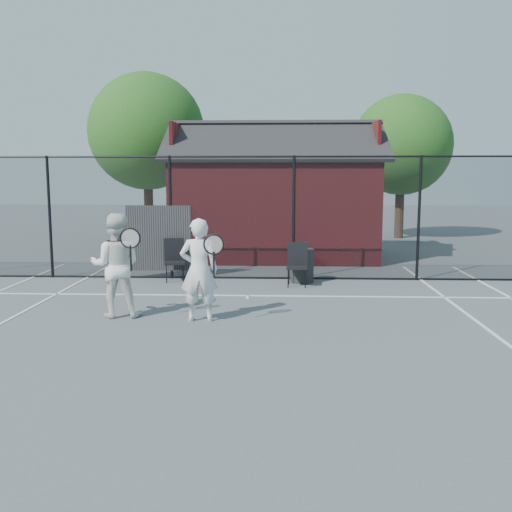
{
  "coord_description": "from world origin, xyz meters",
  "views": [
    {
      "loc": [
        0.66,
        -8.79,
        2.53
      ],
      "look_at": [
        0.24,
        1.27,
        1.1
      ],
      "focal_mm": 40.0,
      "sensor_mm": 36.0,
      "label": 1
    }
  ],
  "objects_px": {
    "player_front": "(199,270)",
    "player_back": "(116,265)",
    "waste_bin": "(302,266)",
    "chair_right": "(297,265)",
    "clubhouse": "(275,205)",
    "chair_left": "(175,261)"
  },
  "relations": [
    {
      "from": "player_front",
      "to": "player_back",
      "type": "bearing_deg",
      "value": 170.74
    },
    {
      "from": "player_front",
      "to": "waste_bin",
      "type": "height_order",
      "value": "player_front"
    },
    {
      "from": "player_back",
      "to": "chair_right",
      "type": "height_order",
      "value": "player_back"
    },
    {
      "from": "clubhouse",
      "to": "player_back",
      "type": "relative_size",
      "value": 3.49
    },
    {
      "from": "player_back",
      "to": "clubhouse",
      "type": "bearing_deg",
      "value": 70.63
    },
    {
      "from": "clubhouse",
      "to": "player_front",
      "type": "relative_size",
      "value": 3.61
    },
    {
      "from": "player_back",
      "to": "chair_right",
      "type": "bearing_deg",
      "value": 41.56
    },
    {
      "from": "player_back",
      "to": "player_front",
      "type": "bearing_deg",
      "value": -9.26
    },
    {
      "from": "player_back",
      "to": "waste_bin",
      "type": "xyz_separation_m",
      "value": [
        3.46,
        3.45,
        -0.53
      ]
    },
    {
      "from": "player_back",
      "to": "chair_left",
      "type": "xyz_separation_m",
      "value": [
        0.41,
        3.45,
        -0.44
      ]
    },
    {
      "from": "player_front",
      "to": "chair_right",
      "type": "xyz_separation_m",
      "value": [
        1.8,
        3.2,
        -0.42
      ]
    },
    {
      "from": "waste_bin",
      "to": "chair_right",
      "type": "bearing_deg",
      "value": -104.67
    },
    {
      "from": "player_front",
      "to": "waste_bin",
      "type": "distance_m",
      "value": 4.21
    },
    {
      "from": "player_back",
      "to": "waste_bin",
      "type": "distance_m",
      "value": 4.92
    },
    {
      "from": "player_back",
      "to": "chair_right",
      "type": "xyz_separation_m",
      "value": [
        3.33,
        2.95,
        -0.45
      ]
    },
    {
      "from": "chair_left",
      "to": "chair_right",
      "type": "distance_m",
      "value": 2.96
    },
    {
      "from": "clubhouse",
      "to": "player_back",
      "type": "bearing_deg",
      "value": -109.37
    },
    {
      "from": "chair_right",
      "to": "waste_bin",
      "type": "bearing_deg",
      "value": 79.34
    },
    {
      "from": "chair_right",
      "to": "player_front",
      "type": "bearing_deg",
      "value": -115.29
    },
    {
      "from": "player_back",
      "to": "chair_left",
      "type": "bearing_deg",
      "value": 83.21
    },
    {
      "from": "chair_left",
      "to": "chair_right",
      "type": "bearing_deg",
      "value": -21.45
    },
    {
      "from": "player_front",
      "to": "chair_right",
      "type": "bearing_deg",
      "value": 60.69
    }
  ]
}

